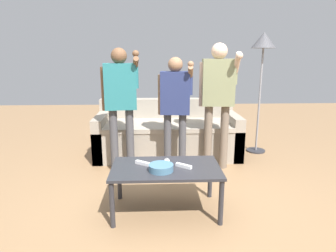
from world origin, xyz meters
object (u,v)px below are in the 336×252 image
object	(u,v)px
game_remote_nunchuk	(167,161)
couch	(167,135)
player_right	(218,92)
player_center	(175,102)
floor_lamp	(263,49)
game_remote_wand_near	(184,166)
player_left	(120,96)
snack_bowl	(161,168)
game_remote_wand_far	(143,163)
coffee_table	(166,172)

from	to	relation	value
game_remote_nunchuk	couch	bearing A→B (deg)	87.51
couch	player_right	bearing A→B (deg)	-43.68
couch	player_center	bearing A→B (deg)	-84.16
player_center	couch	bearing A→B (deg)	95.84
floor_lamp	game_remote_wand_near	bearing A→B (deg)	-126.67
couch	player_left	bearing A→B (deg)	-133.97
snack_bowl	game_remote_nunchuk	distance (m)	0.19
game_remote_nunchuk	game_remote_wand_far	bearing A→B (deg)	-175.79
coffee_table	player_left	size ratio (longest dim) A/B	0.65
floor_lamp	game_remote_nunchuk	bearing A→B (deg)	-131.51
coffee_table	player_right	xyz separation A→B (m)	(0.68, 1.07, 0.61)
snack_bowl	player_right	xyz separation A→B (m)	(0.73, 1.16, 0.52)
snack_bowl	floor_lamp	distance (m)	2.55
coffee_table	snack_bowl	xyz separation A→B (m)	(-0.05, -0.09, 0.08)
game_remote_nunchuk	player_center	distance (m)	1.00
couch	game_remote_wand_far	xyz separation A→B (m)	(-0.30, -1.57, 0.16)
player_center	player_right	distance (m)	0.55
game_remote_nunchuk	player_right	world-z (taller)	player_right
game_remote_nunchuk	player_right	size ratio (longest dim) A/B	0.06
player_center	player_right	xyz separation A→B (m)	(0.53, 0.09, 0.10)
floor_lamp	player_left	distance (m)	2.14
floor_lamp	game_remote_wand_near	world-z (taller)	floor_lamp
floor_lamp	player_right	bearing A→B (deg)	-140.17
couch	snack_bowl	world-z (taller)	couch
floor_lamp	player_left	xyz separation A→B (m)	(-1.95, -0.67, -0.56)
snack_bowl	game_remote_wand_near	size ratio (longest dim) A/B	1.48
floor_lamp	game_remote_wand_far	world-z (taller)	floor_lamp
game_remote_wand_near	game_remote_wand_far	size ratio (longest dim) A/B	1.02
coffee_table	player_center	world-z (taller)	player_center
player_center	game_remote_wand_far	world-z (taller)	player_center
player_right	couch	bearing A→B (deg)	136.32
coffee_table	game_remote_nunchuk	size ratio (longest dim) A/B	11.29
coffee_table	game_remote_wand_far	xyz separation A→B (m)	(-0.22, 0.07, 0.07)
player_left	game_remote_wand_far	world-z (taller)	player_left
snack_bowl	floor_lamp	bearing A→B (deg)	50.28
player_right	floor_lamp	bearing A→B (deg)	39.83
player_left	game_remote_wand_far	bearing A→B (deg)	-72.74
coffee_table	player_center	bearing A→B (deg)	81.40
couch	player_left	distance (m)	1.08
player_center	game_remote_wand_near	xyz separation A→B (m)	(0.01, -1.00, -0.44)
coffee_table	game_remote_wand_near	size ratio (longest dim) A/B	6.73
game_remote_wand_far	player_right	bearing A→B (deg)	48.04
player_center	player_right	size ratio (longest dim) A/B	0.90
player_center	player_right	bearing A→B (deg)	9.28
player_center	game_remote_wand_far	bearing A→B (deg)	-111.76
coffee_table	player_right	distance (m)	1.40
floor_lamp	couch	bearing A→B (deg)	-177.54
floor_lamp	player_right	xyz separation A→B (m)	(-0.76, -0.63, -0.52)
couch	game_remote_wand_far	distance (m)	1.61
couch	floor_lamp	size ratio (longest dim) A/B	1.16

